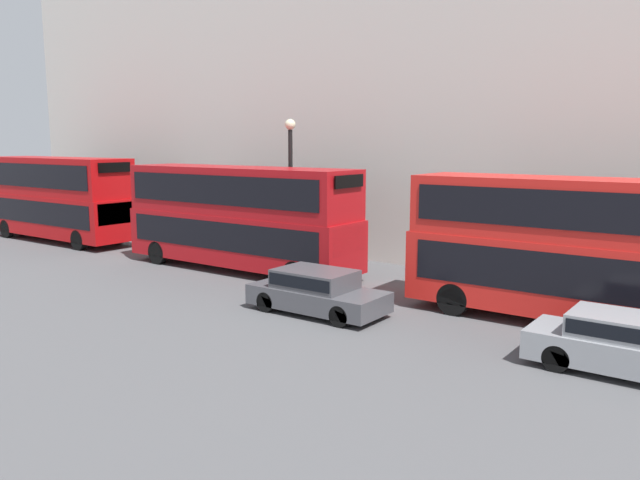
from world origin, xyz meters
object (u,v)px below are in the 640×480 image
at_px(car_dark_sedan, 632,344).
at_px(car_hatchback, 317,290).
at_px(pedestrian, 311,249).
at_px(bus_leading, 599,247).
at_px(bus_second_in_queue, 239,214).
at_px(bus_third_in_queue, 58,195).

distance_m(car_dark_sedan, car_hatchback, 8.90).
bearing_deg(pedestrian, car_hatchback, -141.97).
height_order(bus_leading, car_dark_sedan, bus_leading).
height_order(bus_leading, bus_second_in_queue, bus_second_in_queue).
relative_size(car_dark_sedan, pedestrian, 2.91).
xyz_separation_m(bus_leading, pedestrian, (2.51, 11.97, -1.63)).
bearing_deg(car_dark_sedan, bus_second_in_queue, 77.49).
distance_m(bus_leading, bus_second_in_queue, 13.78).
height_order(bus_leading, car_hatchback, bus_leading).
bearing_deg(car_dark_sedan, bus_third_in_queue, 83.18).
relative_size(bus_leading, bus_second_in_queue, 1.00).
bearing_deg(pedestrian, bus_third_in_queue, 99.54).
distance_m(bus_leading, car_dark_sedan, 4.07).
bearing_deg(car_hatchback, bus_third_in_queue, 80.13).
distance_m(bus_second_in_queue, bus_third_in_queue, 13.12).
distance_m(car_hatchback, pedestrian, 7.50).
bearing_deg(bus_second_in_queue, pedestrian, -35.76).
xyz_separation_m(car_hatchback, pedestrian, (5.91, 4.62, 0.00)).
distance_m(bus_third_in_queue, car_hatchback, 19.92).
height_order(bus_third_in_queue, car_hatchback, bus_third_in_queue).
bearing_deg(bus_third_in_queue, car_dark_sedan, -96.82).
distance_m(bus_second_in_queue, pedestrian, 3.49).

